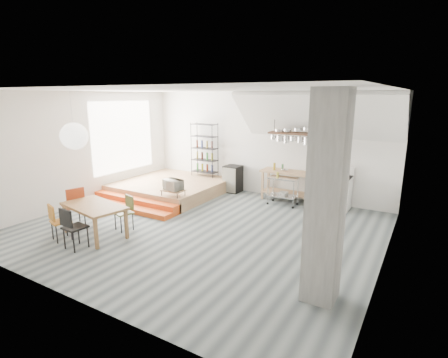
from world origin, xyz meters
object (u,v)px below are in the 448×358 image
Objects in this scene: stove at (339,192)px; rolling_cart at (283,187)px; dining_table at (94,208)px; mini_fridge at (233,179)px.

stove reaches higher than rolling_cart.
dining_table is at bearing -131.79° from stove.
stove is 1.36× the size of mini_fridge.
dining_table is at bearing -124.27° from rolling_cart.
mini_fridge is at bearing 179.26° from stove.
mini_fridge reaches higher than rolling_cart.
stove is at bearing 58.71° from dining_table.
mini_fridge is (-1.93, 0.50, -0.09)m from rolling_cart.
rolling_cart is at bearing -162.75° from stove.
dining_table is 5.12m from rolling_cart.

